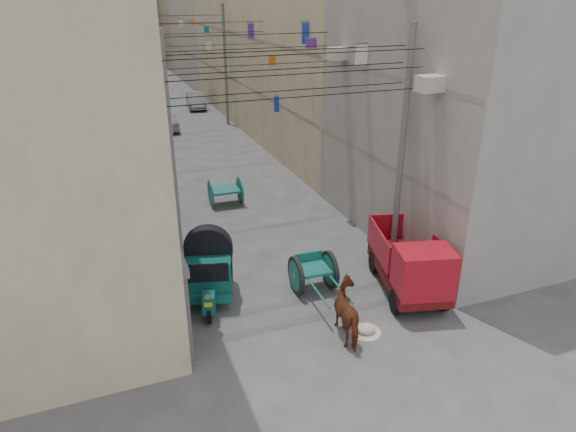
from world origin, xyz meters
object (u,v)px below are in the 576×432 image
feed_sack (366,329)px  horse (351,313)px  tonga_cart (313,272)px  distant_car_green (143,103)px  distant_car_grey (196,100)px  distant_car_white (166,121)px  auto_rickshaw (209,267)px  second_cart (226,191)px  mini_truck (412,269)px

feed_sack → horse: bearing=173.1°
tonga_cart → distant_car_green: size_ratio=0.68×
horse → distant_car_grey: (2.19, 31.31, -0.12)m
feed_sack → distant_car_green: size_ratio=0.13×
tonga_cart → horse: size_ratio=1.56×
feed_sack → distant_car_white: (-1.67, 25.03, 0.48)m
auto_rickshaw → distant_car_green: (1.22, 28.49, -0.49)m
horse → auto_rickshaw: bearing=-40.2°
second_cart → distant_car_white: 14.53m
mini_truck → distant_car_grey: (-0.47, 30.23, -0.36)m
tonga_cart → auto_rickshaw: bearing=168.3°
tonga_cart → feed_sack: (0.49, -2.61, -0.51)m
feed_sack → second_cart: bearing=97.0°
mini_truck → distant_car_green: 31.05m
horse → second_cart: bearing=-79.6°
tonga_cart → distant_car_grey: size_ratio=0.72×
auto_rickshaw → mini_truck: mini_truck is taller
distant_car_white → mini_truck: bearing=98.6°
distant_car_white → tonga_cart: bearing=92.5°
mini_truck → second_cart: mini_truck is taller
mini_truck → distant_car_green: (-4.61, 30.71, -0.41)m
tonga_cart → second_cart: 7.94m
auto_rickshaw → distant_car_grey: auto_rickshaw is taller
mini_truck → feed_sack: (-2.18, -1.14, -0.86)m
second_cart → distant_car_grey: distant_car_grey is taller
auto_rickshaw → second_cart: 7.54m
tonga_cart → distant_car_white: bearing=94.7°
horse → distant_car_green: horse is taller
mini_truck → feed_sack: mini_truck is taller
second_cart → horse: 10.49m
mini_truck → horse: bearing=-143.1°
second_cart → distant_car_green: size_ratio=0.35×
feed_sack → distant_car_white: size_ratio=0.15×
distant_car_white → distant_car_green: (-0.76, 6.82, -0.02)m
auto_rickshaw → distant_car_green: size_ratio=0.67×
distant_car_green → tonga_cart: bearing=110.4°
feed_sack → distant_car_green: 31.95m
second_cart → horse: (0.80, -10.46, 0.10)m
auto_rickshaw → feed_sack: bearing=-27.8°
distant_car_white → distant_car_grey: 7.18m
distant_car_white → distant_car_green: 6.86m
distant_car_grey → distant_car_green: 4.16m
feed_sack → distant_car_white: 25.09m
auto_rickshaw → second_cart: (2.36, 7.15, -0.43)m
mini_truck → feed_sack: bearing=-137.6°
auto_rickshaw → feed_sack: size_ratio=5.09×
feed_sack → horse: horse is taller
second_cart → distant_car_white: (-0.39, 14.52, -0.04)m
mini_truck → distant_car_grey: bearing=105.6°
second_cart → distant_car_green: second_cart is taller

